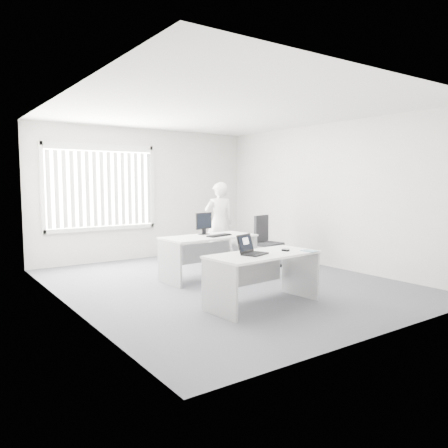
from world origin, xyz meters
TOP-DOWN VIEW (x-y plane):
  - ground at (0.00, 0.00)m, footprint 6.00×6.00m
  - wall_back at (0.00, 3.00)m, footprint 5.00×0.02m
  - wall_front at (0.00, -3.00)m, footprint 5.00×0.02m
  - wall_left at (-2.50, 0.00)m, footprint 0.02×6.00m
  - wall_right at (2.50, 0.00)m, footprint 0.02×6.00m
  - ceiling at (0.00, 0.00)m, footprint 5.00×6.00m
  - window at (-1.00, 2.96)m, footprint 2.32×0.06m
  - blinds at (-1.00, 2.90)m, footprint 2.20×0.10m
  - desk_near at (-0.34, -1.37)m, footprint 1.61×0.85m
  - desk_far at (-0.02, 0.45)m, footprint 1.66×0.84m
  - office_chair at (1.54, 0.71)m, footprint 0.69×0.69m
  - person at (0.99, 1.60)m, footprint 0.70×0.56m
  - laptop at (-0.50, -1.39)m, footprint 0.42×0.40m
  - paper_sheet at (0.01, -1.48)m, footprint 0.32×0.23m
  - mouse at (0.03, -1.42)m, footprint 0.09×0.11m
  - booklet at (0.31, -1.61)m, footprint 0.18×0.23m
  - keyboard at (0.11, 0.32)m, footprint 0.51×0.28m
  - monitor at (0.03, 0.68)m, footprint 0.40×0.20m

SIDE VIEW (x-z plane):
  - ground at x=0.00m, z-range 0.00..0.00m
  - office_chair at x=1.54m, z-range -0.19..0.81m
  - desk_near at x=-0.34m, z-range 0.16..0.87m
  - desk_far at x=-0.02m, z-range 0.16..0.90m
  - paper_sheet at x=0.01m, z-range 0.71..0.71m
  - booklet at x=0.31m, z-range 0.71..0.72m
  - mouse at x=0.03m, z-range 0.71..0.75m
  - keyboard at x=0.11m, z-range 0.74..0.76m
  - person at x=0.99m, z-range 0.00..1.66m
  - laptop at x=-0.50m, z-range 0.71..0.98m
  - monitor at x=0.03m, z-range 0.74..1.12m
  - wall_back at x=0.00m, z-range 0.00..2.80m
  - wall_front at x=0.00m, z-range 0.00..2.80m
  - wall_left at x=-2.50m, z-range 0.00..2.80m
  - wall_right at x=2.50m, z-range 0.00..2.80m
  - blinds at x=-1.00m, z-range 0.77..2.27m
  - window at x=-1.00m, z-range 0.67..2.43m
  - ceiling at x=0.00m, z-range 2.79..2.81m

